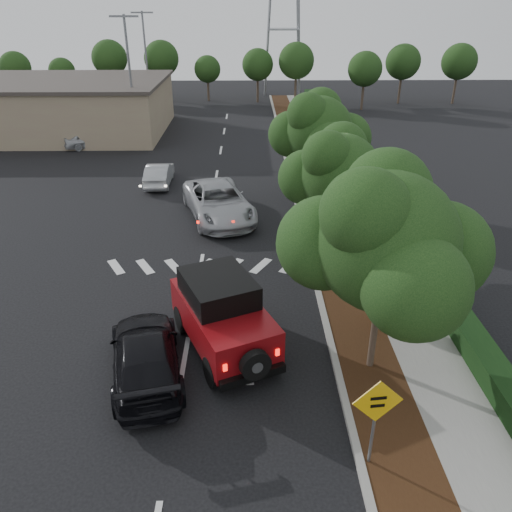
{
  "coord_description": "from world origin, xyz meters",
  "views": [
    {
      "loc": [
        2.0,
        -12.23,
        9.83
      ],
      "look_at": [
        2.25,
        3.0,
        2.0
      ],
      "focal_mm": 35.0,
      "sensor_mm": 36.0,
      "label": 1
    }
  ],
  "objects_px": {
    "red_jeep": "(220,312)",
    "silver_suv_ahead": "(218,202)",
    "speed_hump_sign": "(376,412)",
    "black_suv_oncoming": "(146,355)"
  },
  "relations": [
    {
      "from": "silver_suv_ahead",
      "to": "speed_hump_sign",
      "type": "bearing_deg",
      "value": -90.52
    },
    {
      "from": "black_suv_oncoming",
      "to": "speed_hump_sign",
      "type": "relative_size",
      "value": 1.95
    },
    {
      "from": "silver_suv_ahead",
      "to": "speed_hump_sign",
      "type": "height_order",
      "value": "speed_hump_sign"
    },
    {
      "from": "red_jeep",
      "to": "silver_suv_ahead",
      "type": "height_order",
      "value": "red_jeep"
    },
    {
      "from": "black_suv_oncoming",
      "to": "speed_hump_sign",
      "type": "height_order",
      "value": "speed_hump_sign"
    },
    {
      "from": "red_jeep",
      "to": "black_suv_oncoming",
      "type": "distance_m",
      "value": 2.6
    },
    {
      "from": "red_jeep",
      "to": "silver_suv_ahead",
      "type": "relative_size",
      "value": 0.81
    },
    {
      "from": "black_suv_oncoming",
      "to": "red_jeep",
      "type": "bearing_deg",
      "value": -158.72
    },
    {
      "from": "red_jeep",
      "to": "silver_suv_ahead",
      "type": "bearing_deg",
      "value": 69.52
    },
    {
      "from": "silver_suv_ahead",
      "to": "black_suv_oncoming",
      "type": "relative_size",
      "value": 1.26
    }
  ]
}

